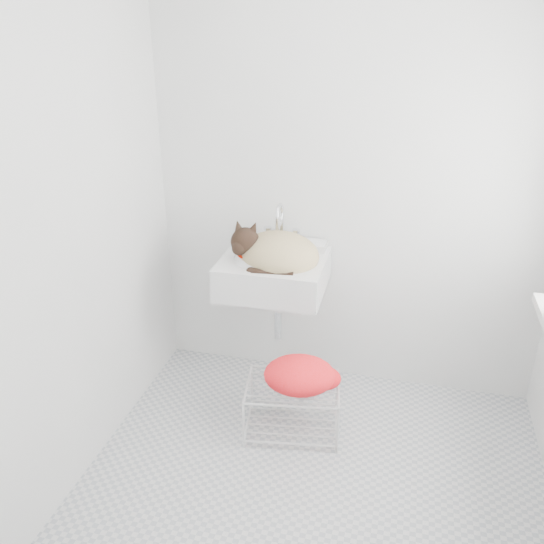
# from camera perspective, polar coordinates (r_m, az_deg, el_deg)

# --- Properties ---
(floor) EXTENTS (2.20, 2.00, 0.02)m
(floor) POSITION_cam_1_polar(r_m,az_deg,el_deg) (2.86, 3.92, -21.22)
(floor) COLOR silver
(floor) RESTS_ON ground
(back_wall) EXTENTS (2.20, 0.02, 2.50)m
(back_wall) POSITION_cam_1_polar(r_m,az_deg,el_deg) (3.09, 8.04, 9.44)
(back_wall) COLOR white
(back_wall) RESTS_ON ground
(left_wall) EXTENTS (0.02, 2.00, 2.50)m
(left_wall) POSITION_cam_1_polar(r_m,az_deg,el_deg) (2.55, -20.39, 4.83)
(left_wall) COLOR white
(left_wall) RESTS_ON ground
(sink) EXTENTS (0.56, 0.49, 0.22)m
(sink) POSITION_cam_1_polar(r_m,az_deg,el_deg) (3.04, 0.19, 1.41)
(sink) COLOR white
(sink) RESTS_ON back_wall
(faucet) EXTENTS (0.20, 0.14, 0.20)m
(faucet) POSITION_cam_1_polar(r_m,az_deg,el_deg) (3.15, 0.99, 5.01)
(faucet) COLOR silver
(faucet) RESTS_ON sink
(cat) EXTENTS (0.49, 0.42, 0.29)m
(cat) POSITION_cam_1_polar(r_m,az_deg,el_deg) (3.00, 0.34, 1.97)
(cat) COLOR tan
(cat) RESTS_ON sink
(wire_rack) EXTENTS (0.52, 0.40, 0.29)m
(wire_rack) POSITION_cam_1_polar(r_m,az_deg,el_deg) (3.08, 2.07, -13.43)
(wire_rack) COLOR silver
(wire_rack) RESTS_ON floor
(towel) EXTENTS (0.42, 0.33, 0.15)m
(towel) POSITION_cam_1_polar(r_m,az_deg,el_deg) (2.96, 2.79, -11.17)
(towel) COLOR red
(towel) RESTS_ON wire_rack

